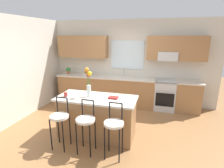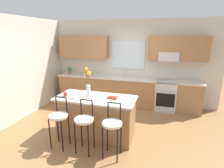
{
  "view_description": "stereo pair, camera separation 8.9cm",
  "coord_description": "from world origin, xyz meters",
  "px_view_note": "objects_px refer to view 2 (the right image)",
  "views": [
    {
      "loc": [
        1.05,
        -3.69,
        2.21
      ],
      "look_at": [
        -0.11,
        0.55,
        1.0
      ],
      "focal_mm": 28.45,
      "sensor_mm": 36.0,
      "label": 1
    },
    {
      "loc": [
        1.13,
        -3.67,
        2.21
      ],
      "look_at": [
        -0.11,
        0.55,
        1.0
      ],
      "focal_mm": 28.45,
      "sensor_mm": 36.0,
      "label": 2
    }
  ],
  "objects_px": {
    "flower_vase": "(88,81)",
    "fruit_bowl_oranges": "(87,73)",
    "mug_ceramic": "(65,94)",
    "cookbook": "(112,98)",
    "kitchen_island": "(96,117)",
    "oven_range": "(165,95)",
    "bar_stool_middle": "(84,122)",
    "potted_plant_small": "(70,70)",
    "bar_stool_far": "(112,126)",
    "bar_stool_near": "(59,118)"
  },
  "relations": [
    {
      "from": "flower_vase",
      "to": "cookbook",
      "type": "bearing_deg",
      "value": 2.99
    },
    {
      "from": "flower_vase",
      "to": "cookbook",
      "type": "height_order",
      "value": "flower_vase"
    },
    {
      "from": "bar_stool_middle",
      "to": "bar_stool_far",
      "type": "relative_size",
      "value": 1.0
    },
    {
      "from": "flower_vase",
      "to": "fruit_bowl_oranges",
      "type": "xyz_separation_m",
      "value": [
        -0.95,
        2.0,
        -0.29
      ]
    },
    {
      "from": "mug_ceramic",
      "to": "kitchen_island",
      "type": "bearing_deg",
      "value": 9.59
    },
    {
      "from": "potted_plant_small",
      "to": "flower_vase",
      "type": "bearing_deg",
      "value": -51.49
    },
    {
      "from": "potted_plant_small",
      "to": "kitchen_island",
      "type": "bearing_deg",
      "value": -48.8
    },
    {
      "from": "bar_stool_near",
      "to": "cookbook",
      "type": "relative_size",
      "value": 5.21
    },
    {
      "from": "kitchen_island",
      "to": "mug_ceramic",
      "type": "height_order",
      "value": "mug_ceramic"
    },
    {
      "from": "cookbook",
      "to": "potted_plant_small",
      "type": "relative_size",
      "value": 0.87
    },
    {
      "from": "bar_stool_middle",
      "to": "potted_plant_small",
      "type": "relative_size",
      "value": 4.55
    },
    {
      "from": "cookbook",
      "to": "fruit_bowl_oranges",
      "type": "xyz_separation_m",
      "value": [
        -1.48,
        1.97,
        0.03
      ]
    },
    {
      "from": "bar_stool_middle",
      "to": "bar_stool_far",
      "type": "distance_m",
      "value": 0.55
    },
    {
      "from": "mug_ceramic",
      "to": "cookbook",
      "type": "distance_m",
      "value": 1.05
    },
    {
      "from": "bar_stool_near",
      "to": "mug_ceramic",
      "type": "bearing_deg",
      "value": 103.78
    },
    {
      "from": "cookbook",
      "to": "potted_plant_small",
      "type": "bearing_deg",
      "value": 137.23
    },
    {
      "from": "cookbook",
      "to": "bar_stool_near",
      "type": "bearing_deg",
      "value": -144.95
    },
    {
      "from": "fruit_bowl_oranges",
      "to": "potted_plant_small",
      "type": "bearing_deg",
      "value": -179.66
    },
    {
      "from": "bar_stool_near",
      "to": "potted_plant_small",
      "type": "bearing_deg",
      "value": 114.84
    },
    {
      "from": "flower_vase",
      "to": "fruit_bowl_oranges",
      "type": "bearing_deg",
      "value": 115.34
    },
    {
      "from": "cookbook",
      "to": "kitchen_island",
      "type": "bearing_deg",
      "value": -173.28
    },
    {
      "from": "oven_range",
      "to": "kitchen_island",
      "type": "relative_size",
      "value": 0.53
    },
    {
      "from": "bar_stool_near",
      "to": "cookbook",
      "type": "xyz_separation_m",
      "value": [
        0.92,
        0.64,
        0.3
      ]
    },
    {
      "from": "bar_stool_middle",
      "to": "flower_vase",
      "type": "distance_m",
      "value": 0.89
    },
    {
      "from": "oven_range",
      "to": "bar_stool_middle",
      "type": "bearing_deg",
      "value": -119.72
    },
    {
      "from": "potted_plant_small",
      "to": "bar_stool_middle",
      "type": "bearing_deg",
      "value": -56.02
    },
    {
      "from": "oven_range",
      "to": "mug_ceramic",
      "type": "height_order",
      "value": "mug_ceramic"
    },
    {
      "from": "kitchen_island",
      "to": "cookbook",
      "type": "xyz_separation_m",
      "value": [
        0.37,
        0.04,
        0.47
      ]
    },
    {
      "from": "kitchen_island",
      "to": "mug_ceramic",
      "type": "distance_m",
      "value": 0.84
    },
    {
      "from": "kitchen_island",
      "to": "bar_stool_far",
      "type": "height_order",
      "value": "bar_stool_far"
    },
    {
      "from": "bar_stool_near",
      "to": "bar_stool_far",
      "type": "xyz_separation_m",
      "value": [
        1.1,
        0.0,
        0.0
      ]
    },
    {
      "from": "kitchen_island",
      "to": "bar_stool_near",
      "type": "height_order",
      "value": "bar_stool_near"
    },
    {
      "from": "kitchen_island",
      "to": "mug_ceramic",
      "type": "bearing_deg",
      "value": -170.41
    },
    {
      "from": "bar_stool_middle",
      "to": "flower_vase",
      "type": "height_order",
      "value": "flower_vase"
    },
    {
      "from": "bar_stool_near",
      "to": "fruit_bowl_oranges",
      "type": "distance_m",
      "value": 2.69
    },
    {
      "from": "flower_vase",
      "to": "mug_ceramic",
      "type": "distance_m",
      "value": 0.59
    },
    {
      "from": "mug_ceramic",
      "to": "fruit_bowl_oranges",
      "type": "distance_m",
      "value": 2.17
    },
    {
      "from": "flower_vase",
      "to": "bar_stool_far",
      "type": "bearing_deg",
      "value": -40.43
    },
    {
      "from": "mug_ceramic",
      "to": "flower_vase",
      "type": "bearing_deg",
      "value": 14.44
    },
    {
      "from": "oven_range",
      "to": "bar_stool_near",
      "type": "bearing_deg",
      "value": -128.08
    },
    {
      "from": "oven_range",
      "to": "potted_plant_small",
      "type": "relative_size",
      "value": 4.02
    },
    {
      "from": "bar_stool_far",
      "to": "potted_plant_small",
      "type": "relative_size",
      "value": 4.55
    },
    {
      "from": "bar_stool_near",
      "to": "bar_stool_middle",
      "type": "height_order",
      "value": "same"
    },
    {
      "from": "cookbook",
      "to": "potted_plant_small",
      "type": "distance_m",
      "value": 2.89
    },
    {
      "from": "oven_range",
      "to": "cookbook",
      "type": "xyz_separation_m",
      "value": [
        -1.11,
        -1.94,
        0.48
      ]
    },
    {
      "from": "oven_range",
      "to": "mug_ceramic",
      "type": "distance_m",
      "value": 3.04
    },
    {
      "from": "mug_ceramic",
      "to": "fruit_bowl_oranges",
      "type": "height_order",
      "value": "fruit_bowl_oranges"
    },
    {
      "from": "kitchen_island",
      "to": "bar_stool_middle",
      "type": "distance_m",
      "value": 0.62
    },
    {
      "from": "kitchen_island",
      "to": "potted_plant_small",
      "type": "xyz_separation_m",
      "value": [
        -1.76,
        2.01,
        0.59
      ]
    },
    {
      "from": "cookbook",
      "to": "fruit_bowl_oranges",
      "type": "height_order",
      "value": "fruit_bowl_oranges"
    }
  ]
}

